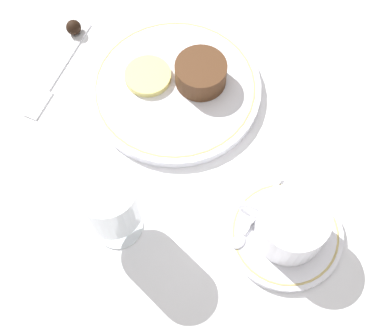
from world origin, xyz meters
TOP-DOWN VIEW (x-y plane):
  - ground_plane at (0.00, 0.00)m, footprint 3.00×3.00m
  - dinner_plate at (-0.01, -0.02)m, footprint 0.25×0.25m
  - saucer at (-0.23, 0.14)m, footprint 0.15×0.15m
  - coffee_cup at (-0.23, 0.14)m, footprint 0.11×0.09m
  - spoon at (-0.19, 0.13)m, footprint 0.04×0.12m
  - wine_glass at (-0.02, 0.21)m, footprint 0.07×0.07m
  - fork at (0.16, 0.03)m, footprint 0.02×0.19m
  - dessert_cake at (-0.04, -0.04)m, footprint 0.07×0.07m
  - pineapple_slice at (0.03, -0.01)m, footprint 0.07×0.07m
  - chocolate_truffle at (0.17, -0.06)m, footprint 0.02×0.02m

SIDE VIEW (x-z plane):
  - ground_plane at x=0.00m, z-range 0.00..0.00m
  - fork at x=0.16m, z-range 0.00..0.01m
  - saucer at x=-0.23m, z-range 0.00..0.01m
  - dinner_plate at x=-0.01m, z-range 0.00..0.02m
  - chocolate_truffle at x=0.17m, z-range 0.00..0.02m
  - spoon at x=-0.19m, z-range 0.01..0.01m
  - pineapple_slice at x=0.03m, z-range 0.01..0.02m
  - dessert_cake at x=-0.04m, z-range 0.01..0.05m
  - coffee_cup at x=-0.23m, z-range 0.01..0.07m
  - wine_glass at x=-0.02m, z-range 0.02..0.15m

